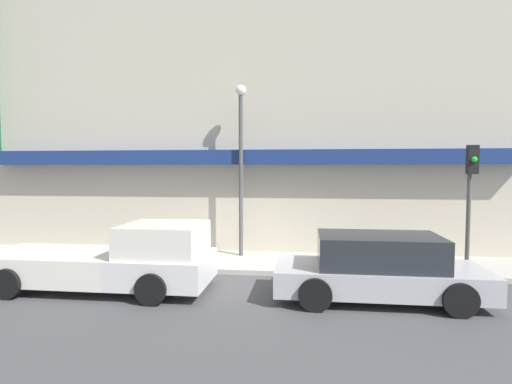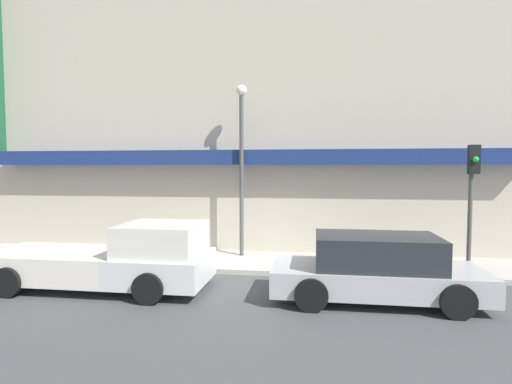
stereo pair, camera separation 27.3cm
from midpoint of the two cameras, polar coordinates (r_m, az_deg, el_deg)
name	(u,v)px [view 1 (the left image)]	position (r m, az deg, el deg)	size (l,w,h in m)	color
ground_plane	(231,275)	(11.84, -4.32, -11.70)	(80.00, 80.00, 0.00)	#424244
sidewalk	(238,262)	(13.09, -3.17, -9.89)	(36.00, 2.67, 0.15)	#ADA89E
building	(249,95)	(15.77, -1.45, 13.73)	(19.80, 3.80, 11.85)	#BCB29E
pickup_truck	(115,260)	(10.92, -20.20, -9.12)	(5.71, 2.24, 1.71)	silver
parked_car	(378,268)	(9.89, 16.30, -10.40)	(4.79, 2.10, 1.54)	#ADADB2
fire_hydrant	(198,253)	(12.31, -8.85, -8.66)	(0.21, 0.21, 0.75)	yellow
street_lamp	(241,150)	(13.34, -2.78, 5.99)	(0.36, 0.36, 5.68)	#4C4C4C
traffic_light	(470,185)	(12.58, 27.76, 0.86)	(0.28, 0.42, 3.58)	#4C4C4C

